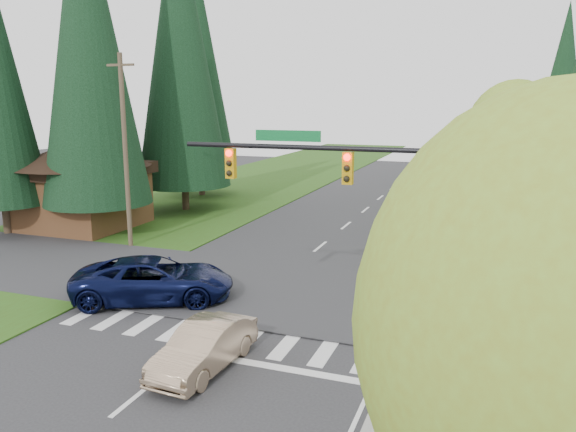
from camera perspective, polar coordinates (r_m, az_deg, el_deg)
The scene contains 29 objects.
ground at distance 16.76m, azimuth -13.09°, elevation -15.82°, with size 120.00×120.00×0.00m, color #28282B.
grass_west at distance 39.51m, azimuth -13.04°, elevation 0.22°, with size 14.00×110.00×0.06m, color #2C4713.
cross_street at distance 23.27m, azimuth -2.18°, elevation -7.55°, with size 120.00×8.00×0.10m, color #28282B.
sidewalk_east at distance 35.16m, azimuth 17.29°, elevation -1.35°, with size 1.80×80.00×0.13m, color gray.
curb_east at distance 35.21m, azimuth 15.91°, elevation -1.25°, with size 0.20×80.00×0.13m, color gray.
stone_wall_north at distance 42.92m, azimuth 20.19°, elevation 1.13°, with size 0.70×40.00×0.70m, color #4C4438.
traffic_signal at distance 17.49m, azimuth 6.60°, elevation 2.81°, with size 8.70×0.37×6.80m.
brown_building at distance 36.26m, azimuth -20.25°, elevation 3.78°, with size 8.40×8.40×5.40m.
utility_pole at distance 30.31m, azimuth -16.20°, elevation 6.44°, with size 1.60×0.24×10.00m.
decid_tree_0 at distance 26.39m, azimuth 22.01°, elevation 6.35°, with size 4.80×4.80×8.37m.
decid_tree_1 at distance 33.36m, azimuth 21.93°, elevation 7.63°, with size 5.20×5.20×8.80m.
decid_tree_2 at distance 40.34m, azimuth 21.44°, elevation 8.41°, with size 5.00×5.00×8.82m.
decid_tree_3 at distance 47.35m, azimuth 21.43°, elevation 8.45°, with size 5.00×5.00×8.55m.
decid_tree_4 at distance 54.33m, azimuth 21.47°, elevation 9.18°, with size 5.40×5.40×9.18m.
decid_tree_5 at distance 61.34m, azimuth 21.15°, elevation 8.89°, with size 4.80×4.80×8.30m.
decid_tree_6 at distance 68.33m, azimuth 21.21°, elevation 9.37°, with size 5.20×5.20×8.86m.
decid_tree_south at distance 6.79m, azimuth 26.61°, elevation -10.14°, with size 4.60×4.60×7.92m.
conifer_w_a at distance 34.08m, azimuth -19.64°, elevation 16.29°, with size 6.12×6.12×19.80m.
conifer_w_b at distance 38.98m, azimuth -19.18°, elevation 14.17°, with size 5.44×5.44×17.80m.
conifer_w_c at distance 40.09m, azimuth -10.93°, elevation 16.66°, with size 6.46×6.46×20.80m.
conifer_w_e at distance 46.20m, azimuth -9.12°, elevation 14.78°, with size 5.78×5.78×18.80m.
conifer_e_c at distance 60.58m, azimuth 26.16°, elevation 12.04°, with size 5.10×5.10×16.80m.
sedan_champagne at distance 16.79m, azimuth -8.51°, elevation -13.02°, with size 1.42×4.09×1.35m, color tan.
suv_navy at distance 22.48m, azimuth -13.46°, elevation -6.30°, with size 2.81×6.09×1.69m, color black.
parked_car_a at distance 32.57m, azimuth 12.59°, elevation -0.75°, with size 1.93×4.79×1.63m, color #B7B6BC.
parked_car_b at distance 41.01m, azimuth 14.93°, elevation 1.58°, with size 2.14×5.26×1.53m, color gray.
parked_car_c at distance 41.96m, azimuth 16.13°, elevation 1.81°, with size 1.72×4.93×1.63m, color #A5A6AA.
parked_car_d at distance 52.15m, azimuth 17.01°, elevation 3.54°, with size 1.80×4.47×1.52m, color white.
parked_car_e at distance 59.08m, azimuth 17.43°, elevation 4.32°, with size 1.86×4.57×1.33m, color #A5A4A9.
Camera 1 is at (8.44, -12.30, 7.64)m, focal length 35.00 mm.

